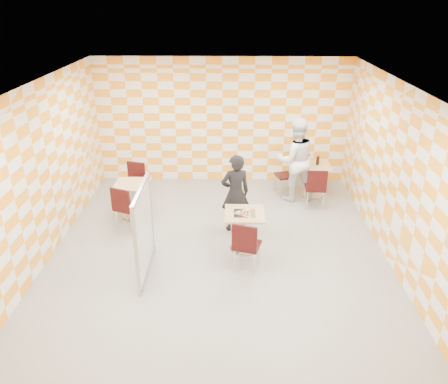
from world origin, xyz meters
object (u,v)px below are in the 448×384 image
sport_bottle (309,159)px  man_dark (235,193)px  second_table (314,175)px  chair_second_side (289,171)px  chair_main_front (246,243)px  partition (144,230)px  empty_table (133,194)px  chair_second_front (316,186)px  chair_empty_far (135,180)px  man_white (295,160)px  soda_bottle (318,160)px  chair_empty_near (124,205)px  main_table (244,225)px

sport_bottle → man_dark: bearing=-133.8°
second_table → chair_second_side: chair_second_side is taller
second_table → chair_main_front: chair_main_front is taller
partition → man_dark: bearing=44.9°
empty_table → man_dark: 2.19m
chair_second_side → chair_second_front: bearing=-59.9°
second_table → sport_bottle: bearing=123.6°
chair_empty_far → man_white: man_white is taller
chair_empty_far → man_white: 3.57m
partition → soda_bottle: (3.36, 3.13, 0.06)m
chair_empty_near → soda_bottle: size_ratio=4.02×
man_white → empty_table: bearing=5.3°
chair_second_side → partition: 4.25m
man_white → soda_bottle: (0.54, 0.20, -0.09)m
second_table → chair_empty_near: bearing=-156.8°
soda_bottle → chair_empty_near: bearing=-156.9°
chair_empty_near → partition: 1.58m
empty_table → sport_bottle: size_ratio=3.75×
second_table → man_dark: man_dark is taller
chair_main_front → partition: partition is taller
chair_second_front → main_table: bearing=-132.7°
man_white → soda_bottle: 0.58m
main_table → partition: (-1.65, -0.72, 0.28)m
chair_empty_near → soda_bottle: bearing=23.1°
man_dark → man_white: size_ratio=0.83×
main_table → partition: partition is taller
chair_second_front → partition: 4.04m
chair_second_front → partition: (-3.22, -2.42, 0.25)m
main_table → chair_second_front: bearing=47.3°
partition → man_white: (2.82, 2.94, 0.15)m
chair_empty_far → soda_bottle: size_ratio=4.02×
chair_empty_far → man_white: bearing=4.4°
chair_empty_far → partition: (0.72, -2.66, 0.25)m
sport_bottle → soda_bottle: 0.21m
chair_empty_far → soda_bottle: soda_bottle is taller
chair_empty_far → partition: 2.77m
empty_table → chair_empty_near: 0.58m
chair_second_side → man_dark: man_dark is taller
soda_bottle → partition: bearing=-137.0°
main_table → chair_main_front: chair_main_front is taller
chair_second_front → man_white: (-0.40, 0.51, 0.40)m
man_white → chair_main_front: bearing=58.2°
man_white → chair_empty_far: bearing=-5.5°
empty_table → chair_second_side: 3.60m
sport_bottle → soda_bottle: soda_bottle is taller
main_table → empty_table: bearing=150.9°
empty_table → chair_second_front: 3.87m
second_table → man_white: bearing=-160.2°
partition → chair_second_side: bearing=49.6°
main_table → second_table: size_ratio=1.00×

